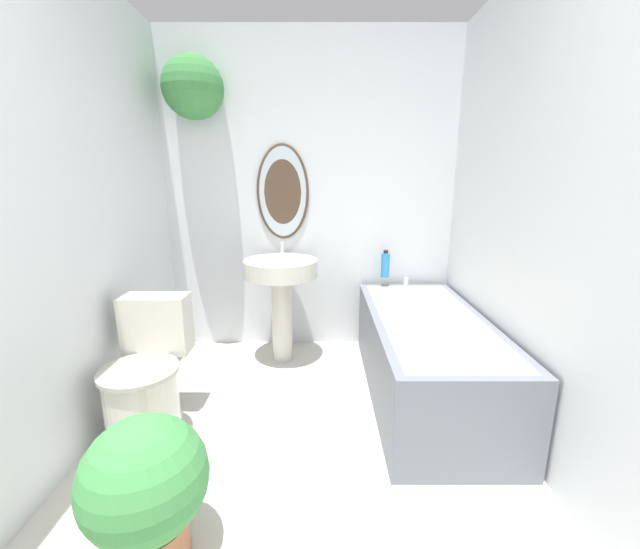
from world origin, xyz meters
name	(u,v)px	position (x,y,z in m)	size (l,w,h in m)	color
wall_back	(287,178)	(-0.16, 2.63, 1.35)	(2.33, 0.43, 2.40)	silver
wall_left	(45,212)	(-1.13, 1.32, 1.20)	(0.06, 2.75, 2.40)	silver
wall_right	(556,212)	(1.13, 1.32, 1.20)	(0.06, 2.75, 2.40)	silver
toilet	(145,381)	(-0.85, 1.45, 0.30)	(0.39, 0.55, 0.71)	beige
pedestal_sink	(279,283)	(-0.21, 2.32, 0.60)	(0.53, 0.53, 0.87)	beige
bathtub	(425,355)	(0.74, 1.82, 0.27)	(0.69, 1.53, 0.60)	slate
shampoo_bottle	(384,264)	(0.58, 2.52, 0.70)	(0.07, 0.07, 0.21)	#2D84C6
potted_plant	(144,486)	(-0.53, 0.70, 0.31)	(0.43, 0.43, 0.56)	#9E6042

